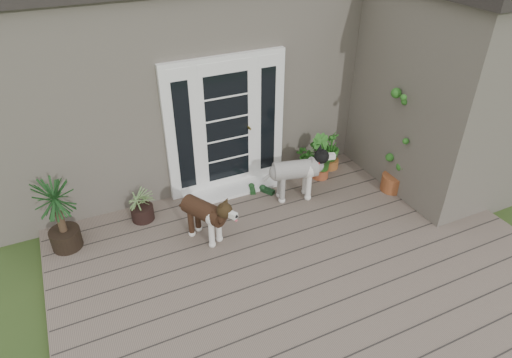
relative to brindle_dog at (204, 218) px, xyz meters
name	(u,v)px	position (x,y,z in m)	size (l,w,h in m)	color
deck	(307,270)	(0.99, -1.09, -0.41)	(6.20, 4.60, 0.12)	#6B5B4C
house_main	(194,61)	(0.99, 3.16, 1.08)	(7.40, 4.00, 3.10)	#665E54
house_wing	(440,95)	(3.89, 0.01, 1.08)	(1.60, 2.40, 3.10)	#665E54
door_unit	(226,125)	(0.79, 1.11, 0.73)	(1.90, 0.14, 2.15)	white
door_step	(233,189)	(0.79, 0.91, -0.32)	(1.60, 0.40, 0.05)	white
brindle_dog	(204,218)	(0.00, 0.00, 0.00)	(0.36, 0.83, 0.69)	#3E2516
white_dog	(295,177)	(1.58, 0.33, 0.03)	(0.39, 0.91, 0.76)	beige
spider_plant	(141,203)	(-0.69, 0.79, -0.05)	(0.55, 0.55, 0.58)	#8AA766
yucca	(59,214)	(-1.76, 0.63, 0.20)	(0.76, 0.76, 1.09)	black
herb_a	(307,161)	(2.10, 0.82, -0.07)	(0.43, 0.43, 0.55)	#245F1B
herb_b	(321,163)	(2.27, 0.67, -0.06)	(0.37, 0.37, 0.56)	#1D661D
herb_c	(331,154)	(2.59, 0.87, -0.09)	(0.33, 0.33, 0.52)	#205D1A
sapling	(402,137)	(3.12, -0.14, 0.61)	(0.56, 0.56, 1.91)	#195A1A
clog_left	(267,190)	(1.27, 0.64, -0.30)	(0.13, 0.28, 0.09)	black
clog_right	(252,189)	(1.06, 0.77, -0.31)	(0.12, 0.26, 0.08)	#163917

